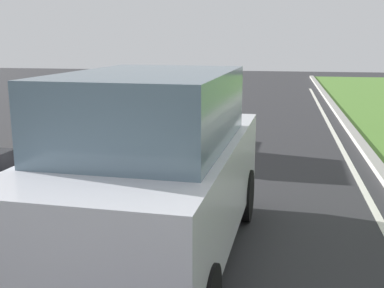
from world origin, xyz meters
TOP-DOWN VIEW (x-y plane):
  - ground_plane at (0.00, 14.00)m, footprint 60.00×60.00m
  - lane_line_center at (-0.70, 14.00)m, footprint 0.12×32.00m
  - lane_line_right_edge at (3.60, 14.00)m, footprint 0.12×32.00m
  - curb_right at (4.10, 14.00)m, footprint 0.24×48.00m
  - car_suv_ahead at (0.68, 8.70)m, footprint 2.11×4.57m
  - car_hatchback_far at (-2.44, 14.64)m, footprint 1.84×3.76m

SIDE VIEW (x-z plane):
  - ground_plane at x=0.00m, z-range 0.00..0.00m
  - lane_line_center at x=-0.70m, z-range 0.00..0.01m
  - lane_line_right_edge at x=3.60m, z-range 0.00..0.01m
  - curb_right at x=4.10m, z-range 0.00..0.12m
  - car_hatchback_far at x=-2.44m, z-range -0.01..1.77m
  - car_suv_ahead at x=0.68m, z-range 0.03..2.31m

